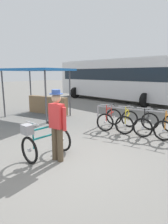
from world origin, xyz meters
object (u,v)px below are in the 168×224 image
object	(u,v)px
person_with_featured_bike	(57,123)
market_stall	(42,87)
featured_bicycle	(44,141)
racked_bike_red	(110,118)
racked_bike_black	(146,123)
racked_bike_yellow	(127,121)
racked_bike_orange	(168,126)
bus_distant	(115,78)

from	to	relation	value
person_with_featured_bike	market_stall	world-z (taller)	market_stall
person_with_featured_bike	featured_bicycle	bearing A→B (deg)	-165.78
racked_bike_red	racked_bike_black	distance (m)	1.40
person_with_featured_bike	market_stall	distance (m)	5.42
racked_bike_yellow	racked_bike_black	world-z (taller)	same
racked_bike_orange	featured_bicycle	bearing A→B (deg)	-121.56
person_with_featured_bike	bus_distant	size ratio (longest dim) A/B	0.17
racked_bike_red	racked_bike_yellow	size ratio (longest dim) A/B	0.99
bus_distant	racked_bike_red	bearing A→B (deg)	-65.42
racked_bike_red	person_with_featured_bike	size ratio (longest dim) A/B	0.69
racked_bike_yellow	featured_bicycle	distance (m)	3.51
racked_bike_yellow	market_stall	world-z (taller)	market_stall
person_with_featured_bike	racked_bike_black	bearing A→B (deg)	72.01
racked_bike_yellow	bus_distant	distance (m)	8.26
racked_bike_orange	bus_distant	xyz separation A→B (m)	(-5.37, 7.02, 1.37)
racked_bike_black	market_stall	distance (m)	5.37
racked_bike_black	racked_bike_orange	xyz separation A→B (m)	(0.70, 0.05, 0.00)
racked_bike_red	featured_bicycle	world-z (taller)	same
racked_bike_black	bus_distant	world-z (taller)	bus_distant
racked_bike_orange	bus_distant	bearing A→B (deg)	127.41
bus_distant	market_stall	world-z (taller)	bus_distant
racked_bike_black	featured_bicycle	size ratio (longest dim) A/B	0.93
racked_bike_yellow	person_with_featured_bike	world-z (taller)	person_with_featured_bike
racked_bike_red	racked_bike_yellow	xyz separation A→B (m)	(0.70, 0.05, 0.00)
racked_bike_orange	racked_bike_red	bearing A→B (deg)	-176.22
racked_bike_yellow	market_stall	bearing A→B (deg)	178.74
racked_bike_yellow	racked_bike_orange	size ratio (longest dim) A/B	1.06
racked_bike_orange	featured_bicycle	world-z (taller)	same
racked_bike_black	racked_bike_orange	size ratio (longest dim) A/B	1.01
featured_bicycle	bus_distant	distance (m)	11.09
racked_bike_orange	featured_bicycle	size ratio (longest dim) A/B	0.93
racked_bike_yellow	bus_distant	xyz separation A→B (m)	(-3.97, 7.11, 1.37)
racked_bike_yellow	person_with_featured_bike	xyz separation A→B (m)	(-0.40, -3.33, 0.58)
racked_bike_black	person_with_featured_bike	bearing A→B (deg)	-107.99
market_stall	featured_bicycle	bearing A→B (deg)	-42.81
racked_bike_red	bus_distant	world-z (taller)	bus_distant
racked_bike_black	person_with_featured_bike	xyz separation A→B (m)	(-1.10, -3.38, 0.58)
racked_bike_black	featured_bicycle	bearing A→B (deg)	-112.84
racked_bike_orange	bus_distant	world-z (taller)	bus_distant
person_with_featured_bike	bus_distant	xyz separation A→B (m)	(-3.57, 10.45, 0.79)
market_stall	racked_bike_orange	bearing A→B (deg)	-0.08
racked_bike_red	racked_bike_orange	xyz separation A→B (m)	(2.10, 0.14, 0.00)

